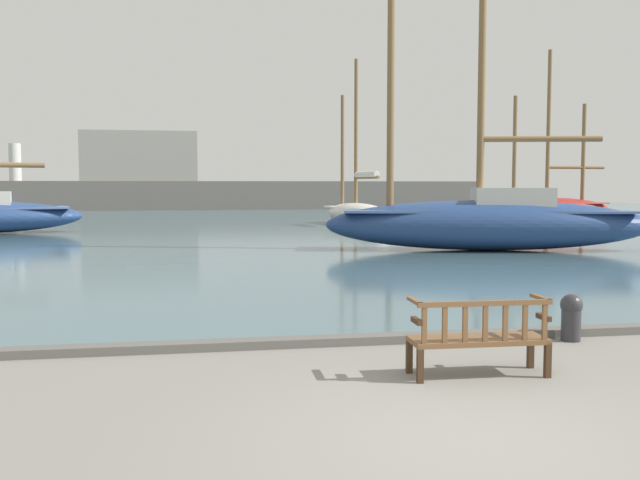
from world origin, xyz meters
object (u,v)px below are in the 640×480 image
at_px(park_bench, 479,336).
at_px(sailboat_outer_starboard, 549,207).
at_px(mooring_bollard, 571,315).
at_px(sailboat_far_port, 357,211).
at_px(sailboat_outer_port, 488,220).

bearing_deg(park_bench, sailboat_outer_starboard, 60.77).
xyz_separation_m(park_bench, mooring_bollard, (2.06, 1.56, -0.09)).
xyz_separation_m(sailboat_far_port, sailboat_outer_starboard, (11.90, 1.03, 0.13)).
bearing_deg(sailboat_outer_starboard, park_bench, -119.23).
xyz_separation_m(park_bench, sailboat_outer_port, (6.38, 14.53, 0.63)).
xyz_separation_m(park_bench, sailboat_outer_starboard, (17.47, 31.23, 0.51)).
distance_m(sailboat_outer_port, mooring_bollard, 13.69).
xyz_separation_m(sailboat_far_port, sailboat_outer_port, (0.81, -15.67, 0.25)).
relative_size(sailboat_far_port, mooring_bollard, 13.22).
bearing_deg(park_bench, sailboat_outer_port, 66.29).
distance_m(sailboat_outer_starboard, mooring_bollard, 33.44).
relative_size(sailboat_outer_starboard, sailboat_outer_port, 0.85).
distance_m(sailboat_far_port, mooring_bollard, 28.85).
distance_m(sailboat_far_port, sailboat_outer_starboard, 11.94).
bearing_deg(sailboat_far_port, sailboat_outer_port, -87.06).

